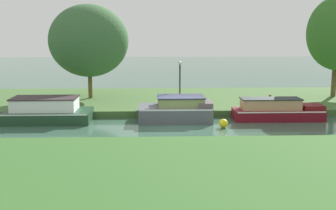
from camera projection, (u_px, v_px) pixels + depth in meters
The scene contains 10 objects.
ground_plane at pixel (176, 125), 22.73m from camera, with size 120.00×120.00×0.00m, color #385B48.
riverbank_far at pixel (171, 100), 29.59m from camera, with size 72.00×10.00×0.40m, color #3F612F.
riverbank_near at pixel (192, 180), 13.84m from camera, with size 72.00×10.00×0.40m, color #336028.
maroon_barge at pixel (277, 111), 24.04m from camera, with size 5.05×1.56×1.26m.
forest_narrowboat at pixel (48, 111), 23.54m from camera, with size 4.69×2.39×1.39m.
slate_cruiser at pixel (177, 110), 23.81m from camera, with size 4.06×2.32×1.41m.
willow_tree_left at pixel (89, 41), 28.63m from camera, with size 5.39×4.66×6.39m.
lamp_post at pixel (180, 78), 25.51m from camera, with size 0.24×0.24×2.85m.
mooring_post_near at pixel (270, 102), 25.44m from camera, with size 0.16×0.16×0.81m, color #452E27.
channel_buoy at pixel (224, 123), 22.12m from camera, with size 0.47×0.47×0.47m, color yellow.
Camera 1 is at (-1.30, -22.16, 5.03)m, focal length 45.25 mm.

